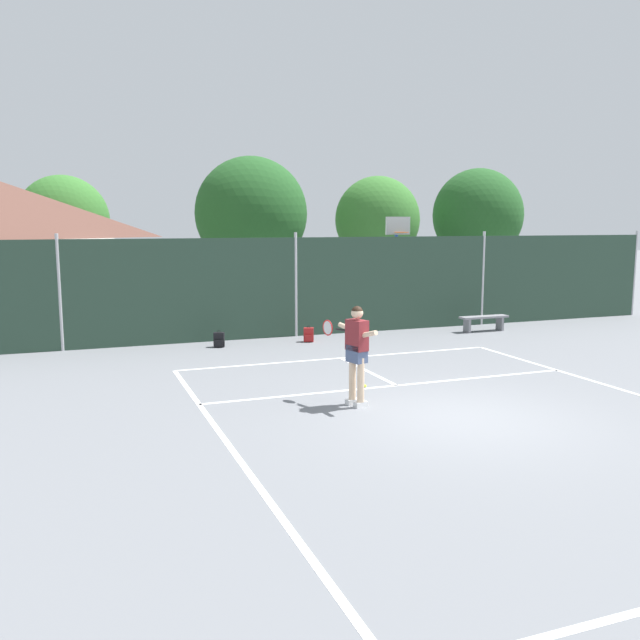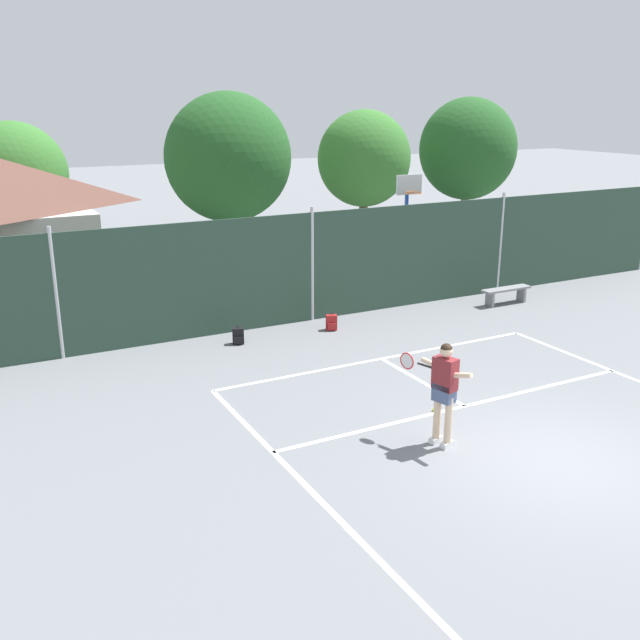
% 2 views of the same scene
% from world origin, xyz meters
% --- Properties ---
extents(ground_plane, '(120.00, 120.00, 0.00)m').
position_xyz_m(ground_plane, '(0.00, 0.00, 0.00)').
color(ground_plane, slate).
extents(court_markings, '(8.30, 11.10, 0.01)m').
position_xyz_m(court_markings, '(0.00, 0.65, 0.00)').
color(court_markings, white).
rests_on(court_markings, ground).
extents(chainlink_fence, '(26.09, 0.09, 3.07)m').
position_xyz_m(chainlink_fence, '(0.00, 9.00, 1.46)').
color(chainlink_fence, '#284233').
rests_on(chainlink_fence, ground).
extents(basketball_hoop, '(0.90, 0.67, 3.55)m').
position_xyz_m(basketball_hoop, '(4.23, 10.76, 2.31)').
color(basketball_hoop, '#284CB2').
rests_on(basketball_hoop, ground).
extents(treeline_backdrop, '(28.48, 4.53, 6.65)m').
position_xyz_m(treeline_backdrop, '(-0.77, 17.45, 3.78)').
color(treeline_backdrop, brown).
rests_on(treeline_backdrop, ground).
extents(tennis_player, '(0.54, 1.37, 1.85)m').
position_xyz_m(tennis_player, '(-1.40, 1.39, 1.11)').
color(tennis_player, silver).
rests_on(tennis_player, ground).
extents(tennis_ball, '(0.07, 0.07, 0.07)m').
position_xyz_m(tennis_ball, '(-0.68, 2.56, 0.03)').
color(tennis_ball, '#CCE033').
rests_on(tennis_ball, ground).
extents(backpack_black, '(0.33, 0.31, 0.46)m').
position_xyz_m(backpack_black, '(-2.53, 8.04, 0.19)').
color(backpack_black, black).
rests_on(backpack_black, ground).
extents(backpack_red, '(0.33, 0.32, 0.46)m').
position_xyz_m(backpack_red, '(0.02, 7.95, 0.19)').
color(backpack_red, maroon).
rests_on(backpack_red, ground).
extents(courtside_bench, '(1.60, 0.36, 0.48)m').
position_xyz_m(courtside_bench, '(5.74, 7.76, 0.36)').
color(courtside_bench, gray).
rests_on(courtside_bench, ground).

